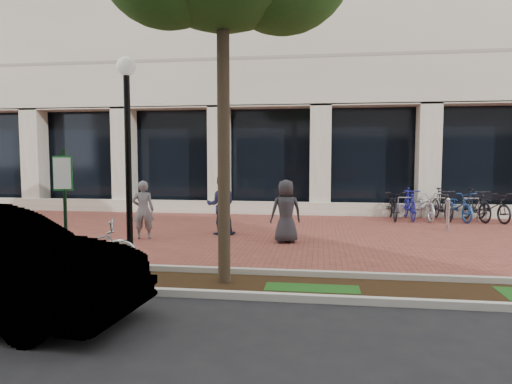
# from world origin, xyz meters

# --- Properties ---
(ground) EXTENTS (120.00, 120.00, 0.00)m
(ground) POSITION_xyz_m (0.00, 0.00, 0.00)
(ground) COLOR black
(ground) RESTS_ON ground
(brick_plaza) EXTENTS (40.00, 9.00, 0.01)m
(brick_plaza) POSITION_xyz_m (0.00, 0.00, 0.01)
(brick_plaza) COLOR brown
(brick_plaza) RESTS_ON ground
(planting_strip) EXTENTS (40.00, 1.50, 0.01)m
(planting_strip) POSITION_xyz_m (0.00, -5.25, 0.01)
(planting_strip) COLOR black
(planting_strip) RESTS_ON ground
(curb_plaza_side) EXTENTS (40.00, 0.12, 0.12)m
(curb_plaza_side) POSITION_xyz_m (0.00, -4.50, 0.06)
(curb_plaza_side) COLOR #BBBAB0
(curb_plaza_side) RESTS_ON ground
(curb_street_side) EXTENTS (40.00, 0.12, 0.12)m
(curb_street_side) POSITION_xyz_m (0.00, -6.00, 0.06)
(curb_street_side) COLOR #BBBAB0
(curb_street_side) RESTS_ON ground
(near_office_building) EXTENTS (40.00, 12.12, 16.00)m
(near_office_building) POSITION_xyz_m (0.00, 10.47, 10.05)
(near_office_building) COLOR beige
(near_office_building) RESTS_ON ground
(parking_sign) EXTENTS (0.34, 0.07, 2.39)m
(parking_sign) POSITION_xyz_m (-2.55, -5.39, 1.52)
(parking_sign) COLOR #14371C
(parking_sign) RESTS_ON ground
(lamppost) EXTENTS (0.36, 0.36, 4.12)m
(lamppost) POSITION_xyz_m (-1.61, -4.72, 2.33)
(lamppost) COLOR black
(lamppost) RESTS_ON ground
(locked_bicycle) EXTENTS (2.15, 1.32, 1.07)m
(locked_bicycle) POSITION_xyz_m (-2.42, -5.05, 0.53)
(locked_bicycle) COLOR silver
(locked_bicycle) RESTS_ON ground
(pedestrian_left) EXTENTS (0.67, 0.54, 1.60)m
(pedestrian_left) POSITION_xyz_m (-2.76, -1.20, 0.80)
(pedestrian_left) COLOR slate
(pedestrian_left) RESTS_ON ground
(pedestrian_mid) EXTENTS (0.96, 0.82, 1.72)m
(pedestrian_mid) POSITION_xyz_m (-0.82, -0.19, 0.86)
(pedestrian_mid) COLOR #1B2245
(pedestrian_mid) RESTS_ON ground
(pedestrian_right) EXTENTS (0.93, 0.74, 1.66)m
(pedestrian_right) POSITION_xyz_m (1.13, -1.20, 0.83)
(pedestrian_right) COLOR #2B2A30
(pedestrian_right) RESTS_ON ground
(bollard) EXTENTS (0.12, 0.12, 1.02)m
(bollard) POSITION_xyz_m (5.81, 1.28, 0.52)
(bollard) COLOR #B2B2B7
(bollard) RESTS_ON ground
(bike_rack_cluster) EXTENTS (4.27, 2.07, 1.14)m
(bike_rack_cluster) POSITION_xyz_m (6.24, 3.67, 0.54)
(bike_rack_cluster) COLOR black
(bike_rack_cluster) RESTS_ON ground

